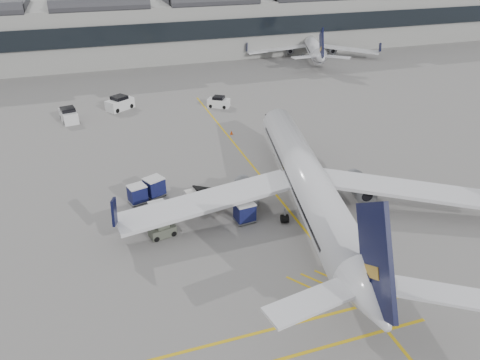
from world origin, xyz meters
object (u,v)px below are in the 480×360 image
object	(u,v)px
airliner_main	(308,183)
belt_loader	(201,198)
baggage_cart_a	(154,187)
pushback_tug	(162,230)
ramp_agent_b	(216,198)
ramp_agent_a	(242,192)

from	to	relation	value
airliner_main	belt_loader	distance (m)	10.54
baggage_cart_a	pushback_tug	distance (m)	7.18
belt_loader	baggage_cart_a	distance (m)	4.92
ramp_agent_b	pushback_tug	world-z (taller)	ramp_agent_b
pushback_tug	baggage_cart_a	bearing A→B (deg)	73.12
baggage_cart_a	ramp_agent_b	bearing A→B (deg)	-60.05
airliner_main	belt_loader	xyz separation A→B (m)	(-9.18, 4.54, -2.46)
airliner_main	pushback_tug	world-z (taller)	airliner_main
pushback_tug	ramp_agent_a	bearing A→B (deg)	10.92
belt_loader	ramp_agent_a	size ratio (longest dim) A/B	2.88
ramp_agent_b	pushback_tug	distance (m)	6.75
ramp_agent_a	ramp_agent_b	bearing A→B (deg)	133.89
pushback_tug	ramp_agent_b	bearing A→B (deg)	16.87
pushback_tug	belt_loader	bearing A→B (deg)	31.01
airliner_main	baggage_cart_a	bearing A→B (deg)	162.77
ramp_agent_b	baggage_cart_a	bearing A→B (deg)	-60.00
airliner_main	ramp_agent_b	xyz separation A→B (m)	(-7.85, 3.53, -2.12)
airliner_main	ramp_agent_a	world-z (taller)	airliner_main
airliner_main	pushback_tug	bearing A→B (deg)	-168.96
ramp_agent_a	ramp_agent_b	distance (m)	2.80
airliner_main	belt_loader	bearing A→B (deg)	165.67
airliner_main	ramp_agent_a	bearing A→B (deg)	153.91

